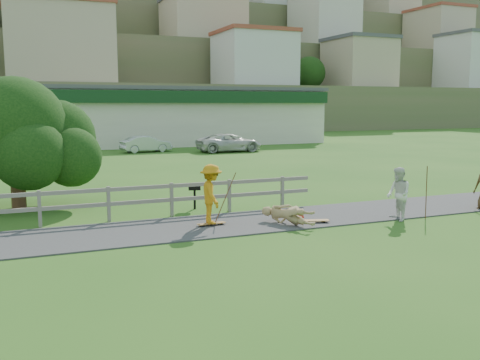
{
  "coord_description": "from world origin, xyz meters",
  "views": [
    {
      "loc": [
        -6.47,
        -13.21,
        3.61
      ],
      "look_at": [
        -0.15,
        2.0,
        1.26
      ],
      "focal_mm": 40.0,
      "sensor_mm": 36.0,
      "label": 1
    }
  ],
  "objects": [
    {
      "name": "car_silver",
      "position": [
        2.42,
        26.72,
        0.62
      ],
      "size": [
        3.93,
        1.89,
        1.24
      ],
      "primitive_type": "imported",
      "rotation": [
        0.0,
        0.0,
        1.73
      ],
      "color": "#B5B9BD",
      "rests_on": "ground"
    },
    {
      "name": "longboard_rider",
      "position": [
        -1.3,
        1.44,
        0.05
      ],
      "size": [
        0.87,
        0.26,
        0.1
      ],
      "primitive_type": null,
      "rotation": [
        0.0,
        0.0,
        0.06
      ],
      "color": "olive",
      "rests_on": "ground"
    },
    {
      "name": "fence",
      "position": [
        -4.62,
        3.3,
        0.72
      ],
      "size": [
        15.05,
        0.1,
        1.1
      ],
      "color": "#68635C",
      "rests_on": "ground"
    },
    {
      "name": "longboard_fallen",
      "position": [
        1.66,
        0.61,
        0.06
      ],
      "size": [
        1.02,
        0.53,
        0.11
      ],
      "primitive_type": null,
      "rotation": [
        0.0,
        0.0,
        -0.3
      ],
      "color": "olive",
      "rests_on": "ground"
    },
    {
      "name": "ground",
      "position": [
        0.0,
        0.0,
        0.0
      ],
      "size": [
        260.0,
        260.0,
        0.0
      ],
      "primitive_type": "plane",
      "color": "#2B5D1A",
      "rests_on": "ground"
    },
    {
      "name": "skater_fallen",
      "position": [
        0.86,
        0.71,
        0.33
      ],
      "size": [
        1.79,
        1.18,
        0.65
      ],
      "primitive_type": "imported",
      "rotation": [
        0.0,
        0.0,
        0.46
      ],
      "color": "tan",
      "rests_on": "ground"
    },
    {
      "name": "path",
      "position": [
        0.0,
        1.5,
        0.02
      ],
      "size": [
        34.0,
        3.0,
        0.04
      ],
      "primitive_type": "cube",
      "color": "#373739",
      "rests_on": "ground"
    },
    {
      "name": "pole_spec_left",
      "position": [
        5.31,
        -0.15,
        0.84
      ],
      "size": [
        0.03,
        0.03,
        1.69
      ],
      "primitive_type": "cylinder",
      "color": "brown",
      "rests_on": "ground"
    },
    {
      "name": "strip_mall",
      "position": [
        4.0,
        34.94,
        2.58
      ],
      "size": [
        32.5,
        10.75,
        5.1
      ],
      "color": "beige",
      "rests_on": "ground"
    },
    {
      "name": "helmet",
      "position": [
        1.46,
        1.06,
        0.13
      ],
      "size": [
        0.27,
        0.27,
        0.27
      ],
      "primitive_type": "sphere",
      "color": "red",
      "rests_on": "ground"
    },
    {
      "name": "car_white",
      "position": [
        8.38,
        24.62,
        0.69
      ],
      "size": [
        4.98,
        2.31,
        1.38
      ],
      "primitive_type": "imported",
      "rotation": [
        0.0,
        0.0,
        1.57
      ],
      "color": "silver",
      "rests_on": "ground"
    },
    {
      "name": "pole_rider",
      "position": [
        -0.7,
        1.84,
        0.84
      ],
      "size": [
        0.03,
        0.03,
        1.67
      ],
      "primitive_type": "cylinder",
      "color": "brown",
      "rests_on": "ground"
    },
    {
      "name": "spectator_a",
      "position": [
        4.35,
        -0.01,
        0.84
      ],
      "size": [
        0.79,
        0.93,
        1.67
      ],
      "primitive_type": "imported",
      "rotation": [
        0.0,
        0.0,
        4.5
      ],
      "color": "silver",
      "rests_on": "ground"
    },
    {
      "name": "tree",
      "position": [
        -6.56,
        6.75,
        1.99
      ],
      "size": [
        5.77,
        5.77,
        3.99
      ],
      "primitive_type": null,
      "color": "black",
      "rests_on": "ground"
    },
    {
      "name": "skater_rider",
      "position": [
        -1.3,
        1.44,
        0.88
      ],
      "size": [
        0.77,
        1.2,
        1.77
      ],
      "primitive_type": "imported",
      "rotation": [
        0.0,
        0.0,
        1.47
      ],
      "color": "#C27D12",
      "rests_on": "ground"
    },
    {
      "name": "hillside",
      "position": [
        0.0,
        91.31,
        14.41
      ],
      "size": [
        220.0,
        67.0,
        47.5
      ],
      "color": "#516039",
      "rests_on": "ground"
    },
    {
      "name": "bbq",
      "position": [
        -0.94,
        4.2,
        0.45
      ],
      "size": [
        0.49,
        0.43,
        0.89
      ],
      "primitive_type": null,
      "rotation": [
        0.0,
        0.0,
        -0.31
      ],
      "color": "black",
      "rests_on": "ground"
    }
  ]
}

